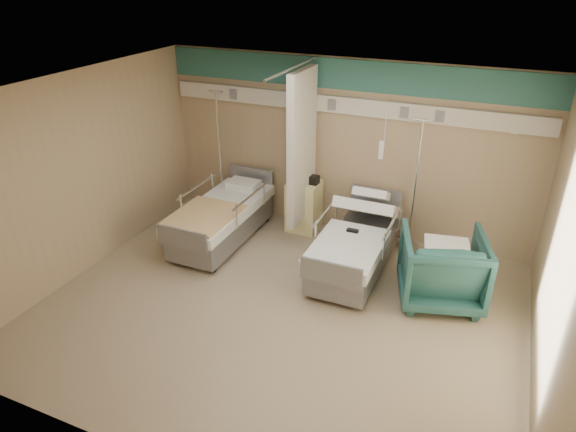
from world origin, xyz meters
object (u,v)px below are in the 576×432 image
at_px(iv_stand_right, 411,223).
at_px(iv_stand_left, 222,190).
at_px(bed_right, 355,251).
at_px(bedside_cabinet, 304,206).
at_px(bed_left, 222,223).
at_px(visitor_armchair, 442,268).

bearing_deg(iv_stand_right, iv_stand_left, -177.92).
bearing_deg(bed_right, bedside_cabinet, 141.95).
relative_size(bed_right, bedside_cabinet, 2.54).
relative_size(bed_left, iv_stand_left, 0.98).
height_order(bed_right, iv_stand_right, iv_stand_right).
bearing_deg(iv_stand_right, visitor_armchair, -62.32).
distance_m(bed_right, bed_left, 2.20).
bearing_deg(bed_left, bedside_cabinet, 40.60).
relative_size(bedside_cabinet, iv_stand_left, 0.39).
distance_m(iv_stand_right, iv_stand_left, 3.28).
distance_m(bed_right, bedside_cabinet, 1.46).
relative_size(bedside_cabinet, visitor_armchair, 0.80).
bearing_deg(bed_left, visitor_armchair, -4.09).
bearing_deg(iv_stand_left, bedside_cabinet, 1.46).
bearing_deg(bedside_cabinet, bed_right, -38.05).
xyz_separation_m(bed_left, bedside_cabinet, (1.05, 0.90, 0.11)).
distance_m(bed_left, bedside_cabinet, 1.39).
xyz_separation_m(iv_stand_right, iv_stand_left, (-3.28, -0.12, 0.03)).
distance_m(bedside_cabinet, iv_stand_left, 1.53).
xyz_separation_m(visitor_armchair, iv_stand_left, (-3.92, 1.11, -0.03)).
distance_m(bed_right, iv_stand_right, 1.15).
bearing_deg(bedside_cabinet, visitor_armchair, -25.62).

